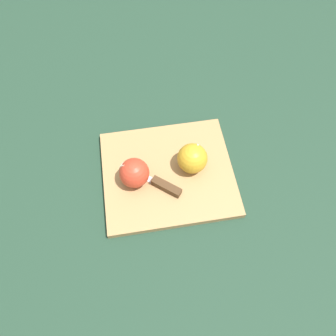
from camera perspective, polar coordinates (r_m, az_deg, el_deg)
name	(u,v)px	position (r m, az deg, el deg)	size (l,w,h in m)	color
ground_plane	(168,175)	(0.85, 0.00, -1.24)	(4.00, 4.00, 0.00)	#1E3828
cutting_board	(168,173)	(0.84, 0.00, -0.95)	(0.36, 0.33, 0.02)	#A37A4C
apple_half_left	(192,158)	(0.81, 4.27, 1.69)	(0.08, 0.08, 0.08)	gold
apple_half_right	(134,173)	(0.80, -5.91, -0.83)	(0.07, 0.07, 0.07)	red
knife	(162,185)	(0.81, -0.98, -2.96)	(0.13, 0.14, 0.02)	silver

